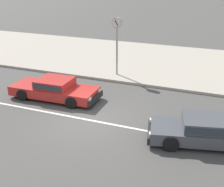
# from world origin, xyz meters

# --- Properties ---
(ground_plane) EXTENTS (160.00, 160.00, 0.00)m
(ground_plane) POSITION_xyz_m (0.00, 0.00, 0.00)
(ground_plane) COLOR #4C4947
(lane_centre_stripe) EXTENTS (50.40, 0.14, 0.01)m
(lane_centre_stripe) POSITION_xyz_m (0.00, 0.00, 0.00)
(lane_centre_stripe) COLOR silver
(lane_centre_stripe) RESTS_ON ground
(kerb_strip) EXTENTS (68.00, 10.00, 0.15)m
(kerb_strip) POSITION_xyz_m (0.00, 10.00, 0.07)
(kerb_strip) COLOR #ADA393
(kerb_strip) RESTS_ON ground
(sedan_dark_grey_1) EXTENTS (4.43, 2.61, 1.06)m
(sedan_dark_grey_1) POSITION_xyz_m (4.95, -0.06, 0.53)
(sedan_dark_grey_1) COLOR #47494F
(sedan_dark_grey_1) RESTS_ON ground
(sedan_red_4) EXTENTS (4.69, 1.98, 1.06)m
(sedan_red_4) POSITION_xyz_m (-2.70, 1.62, 0.54)
(sedan_red_4) COLOR red
(sedan_red_4) RESTS_ON ground
(street_clock) EXTENTS (0.61, 0.22, 3.50)m
(street_clock) POSITION_xyz_m (-1.00, 6.11, 2.73)
(street_clock) COLOR #9E9EA3
(street_clock) RESTS_ON kerb_strip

